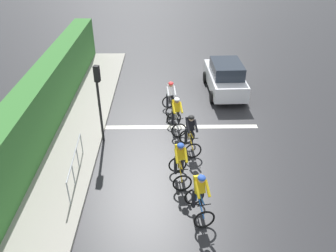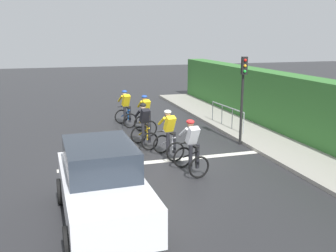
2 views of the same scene
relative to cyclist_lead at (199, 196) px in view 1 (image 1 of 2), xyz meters
name	(u,v)px [view 1 (image 1 of 2)]	position (x,y,z in m)	size (l,w,h in m)	color
ground_plane	(180,124)	(0.32, -5.59, -0.80)	(80.00, 80.00, 0.00)	#28282B
sidewalk_kerb	(65,149)	(5.13, -3.59, -0.74)	(2.80, 22.66, 0.12)	#9E998E
stone_wall_low	(41,144)	(6.03, -3.59, -0.46)	(0.44, 22.66, 0.67)	tan
hedge_wall	(29,124)	(6.33, -3.59, 0.46)	(1.10, 22.66, 2.51)	#387533
road_marking_stop_line	(181,127)	(0.32, -5.33, -0.79)	(7.00, 0.30, 0.01)	silver
cyclist_lead	(199,196)	(0.00, 0.00, 0.00)	(0.90, 1.20, 1.66)	black
cyclist_second	(180,163)	(0.53, -1.66, 0.00)	(0.81, 1.16, 1.66)	black
cyclist_mid	(190,133)	(0.04, -3.54, 0.00)	(0.86, 1.18, 1.66)	black
cyclist_fourth	(176,115)	(0.54, -5.04, 0.00)	(0.87, 1.19, 1.66)	black
cyclist_trailing	(170,98)	(0.75, -6.67, 0.00)	(0.84, 1.17, 1.66)	black
car_white	(225,77)	(-2.21, -8.93, 0.08)	(1.97, 4.15, 1.76)	silver
traffic_light_near_crossing	(99,93)	(3.63, -4.32, 1.43)	(0.24, 0.31, 3.34)	black
pedestrian_railing_kerbside	(75,161)	(4.23, -1.83, -0.03)	(0.21, 2.88, 1.03)	#999EA3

